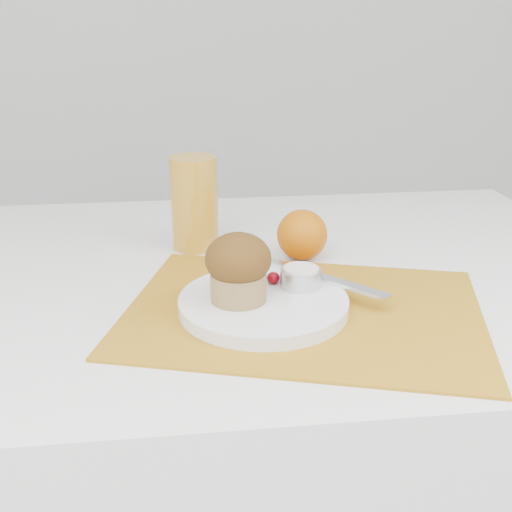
{
  "coord_description": "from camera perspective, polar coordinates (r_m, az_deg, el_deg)",
  "views": [
    {
      "loc": [
        -0.09,
        -0.86,
        1.13
      ],
      "look_at": [
        0.01,
        -0.02,
        0.8
      ],
      "focal_mm": 45.0,
      "sensor_mm": 36.0,
      "label": 1
    }
  ],
  "objects": [
    {
      "name": "muffin",
      "position": [
        0.82,
        -1.58,
        -0.98
      ],
      "size": [
        0.09,
        0.09,
        0.09
      ],
      "color": "#9F804D",
      "rests_on": "plate"
    },
    {
      "name": "ramekin",
      "position": [
        0.88,
        3.99,
        -1.94
      ],
      "size": [
        0.07,
        0.07,
        0.02
      ],
      "primitive_type": "cylinder",
      "rotation": [
        0.0,
        0.0,
        -0.28
      ],
      "color": "silver",
      "rests_on": "plate"
    },
    {
      "name": "placemat",
      "position": [
        0.86,
        4.24,
        -4.91
      ],
      "size": [
        0.54,
        0.46,
        0.0
      ],
      "primitive_type": "cube",
      "rotation": [
        0.0,
        0.0,
        -0.29
      ],
      "color": "#B37918",
      "rests_on": "table"
    },
    {
      "name": "table",
      "position": [
        1.18,
        -0.96,
        -18.26
      ],
      "size": [
        1.2,
        0.8,
        0.75
      ],
      "primitive_type": "cube",
      "color": "white",
      "rests_on": "ground"
    },
    {
      "name": "raspberry_near",
      "position": [
        0.88,
        1.54,
        -1.95
      ],
      "size": [
        0.02,
        0.02,
        0.02
      ],
      "primitive_type": "ellipsoid",
      "color": "#4E0208",
      "rests_on": "plate"
    },
    {
      "name": "butter_knife",
      "position": [
        0.9,
        5.92,
        -1.91
      ],
      "size": [
        0.16,
        0.17,
        0.01
      ],
      "primitive_type": "cube",
      "rotation": [
        0.0,
        0.0,
        -0.82
      ],
      "color": "silver",
      "rests_on": "plate"
    },
    {
      "name": "raspberry_far",
      "position": [
        0.87,
        3.54,
        -2.26
      ],
      "size": [
        0.02,
        0.02,
        0.02
      ],
      "primitive_type": "ellipsoid",
      "color": "#550208",
      "rests_on": "plate"
    },
    {
      "name": "juice_glass",
      "position": [
        1.06,
        -5.48,
        4.7
      ],
      "size": [
        0.09,
        0.09,
        0.15
      ],
      "primitive_type": "cylinder",
      "rotation": [
        0.0,
        0.0,
        0.19
      ],
      "color": "gold",
      "rests_on": "table"
    },
    {
      "name": "orange",
      "position": [
        1.02,
        4.11,
        1.89
      ],
      "size": [
        0.08,
        0.08,
        0.08
      ],
      "primitive_type": "sphere",
      "color": "#C36206",
      "rests_on": "table"
    },
    {
      "name": "plate",
      "position": [
        0.85,
        0.66,
        -4.27
      ],
      "size": [
        0.27,
        0.27,
        0.02
      ],
      "primitive_type": "cylinder",
      "rotation": [
        0.0,
        0.0,
        0.24
      ],
      "color": "white",
      "rests_on": "placemat"
    },
    {
      "name": "cream",
      "position": [
        0.87,
        4.01,
        -1.21
      ],
      "size": [
        0.06,
        0.06,
        0.01
      ],
      "primitive_type": "cylinder",
      "rotation": [
        0.0,
        0.0,
        -0.26
      ],
      "color": "white",
      "rests_on": "ramekin"
    }
  ]
}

